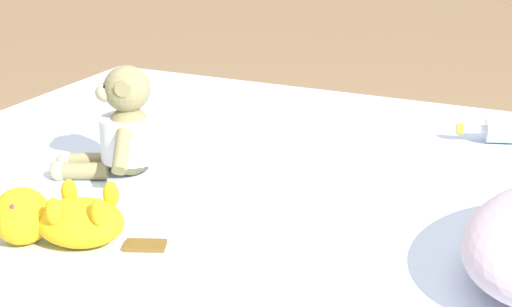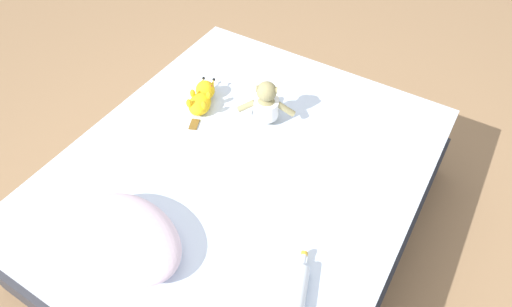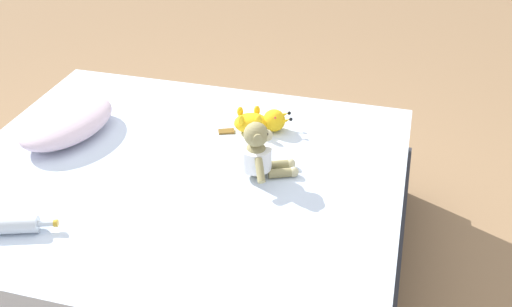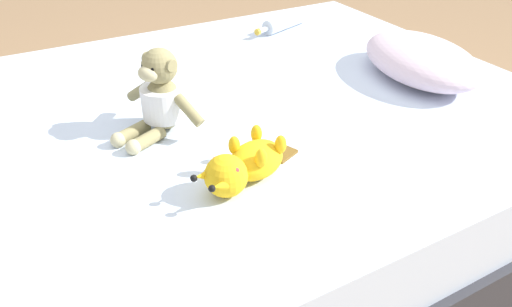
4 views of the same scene
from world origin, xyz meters
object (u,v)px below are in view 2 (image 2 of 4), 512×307
at_px(bed, 242,197).
at_px(glass_bottle, 298,296).
at_px(pillow, 130,236).
at_px(plush_yellow_creature, 202,98).
at_px(plush_monkey, 267,104).

height_order(bed, glass_bottle, glass_bottle).
bearing_deg(pillow, plush_yellow_creature, -72.74).
height_order(plush_monkey, plush_yellow_creature, plush_monkey).
distance_m(bed, plush_monkey, 0.47).
bearing_deg(bed, pillow, 76.34).
distance_m(bed, pillow, 0.66).
distance_m(pillow, plush_yellow_creature, 0.85).
height_order(pillow, plush_yellow_creature, pillow).
xyz_separation_m(bed, pillow, (0.14, 0.57, 0.31)).
distance_m(pillow, glass_bottle, 0.66).
height_order(pillow, glass_bottle, pillow).
xyz_separation_m(bed, glass_bottle, (-0.51, 0.43, 0.28)).
distance_m(plush_monkey, glass_bottle, 0.94).
relative_size(plush_monkey, glass_bottle, 0.94).
relative_size(bed, plush_yellow_creature, 5.63).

